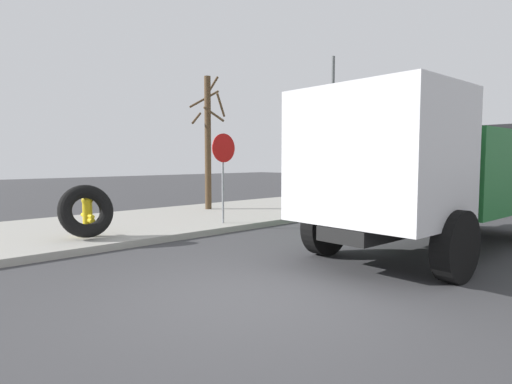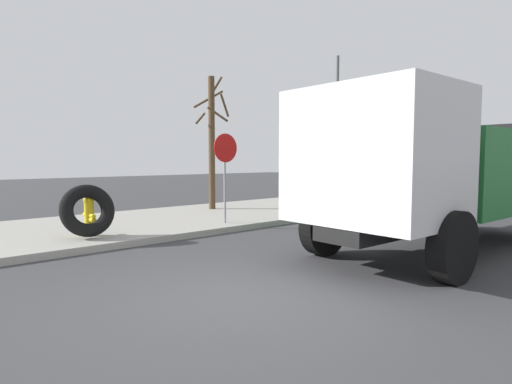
% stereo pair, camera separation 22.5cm
% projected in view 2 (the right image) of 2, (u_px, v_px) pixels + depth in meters
% --- Properties ---
extents(ground_plane, '(80.00, 80.00, 0.00)m').
position_uv_depth(ground_plane, '(220.00, 302.00, 5.52)').
color(ground_plane, '#38383A').
extents(sidewalk_curb, '(36.00, 5.00, 0.15)m').
position_uv_depth(sidewalk_curb, '(56.00, 233.00, 10.30)').
color(sidewalk_curb, '#99968E').
rests_on(sidewalk_curb, ground).
extents(fire_hydrant, '(0.24, 0.54, 0.92)m').
position_uv_depth(fire_hydrant, '(89.00, 214.00, 9.44)').
color(fire_hydrant, yellow).
rests_on(fire_hydrant, sidewalk_curb).
extents(loose_tire, '(1.22, 0.74, 1.19)m').
position_uv_depth(loose_tire, '(87.00, 211.00, 9.19)').
color(loose_tire, black).
rests_on(loose_tire, sidewalk_curb).
extents(stop_sign, '(0.76, 0.08, 2.38)m').
position_uv_depth(stop_sign, '(225.00, 161.00, 11.28)').
color(stop_sign, gray).
rests_on(stop_sign, sidewalk_curb).
extents(dump_truck_green, '(7.09, 3.02, 3.00)m').
position_uv_depth(dump_truck_green, '(442.00, 171.00, 8.53)').
color(dump_truck_green, '#237033').
rests_on(dump_truck_green, ground).
extents(bare_tree, '(1.30, 1.41, 4.52)m').
position_uv_depth(bare_tree, '(212.00, 139.00, 14.49)').
color(bare_tree, '#4C3823').
rests_on(bare_tree, sidewalk_curb).
extents(street_light_pole, '(0.12, 0.12, 5.28)m').
position_uv_depth(street_light_pole, '(337.00, 133.00, 14.91)').
color(street_light_pole, '#595B5E').
rests_on(street_light_pole, sidewalk_curb).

